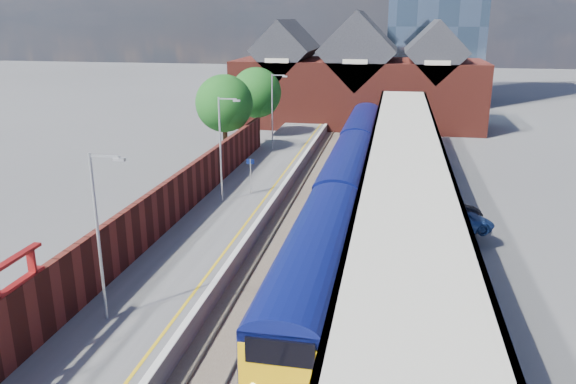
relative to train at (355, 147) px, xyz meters
name	(u,v)px	position (x,y,z in m)	size (l,w,h in m)	color
ground	(331,186)	(-1.49, -5.40, -2.12)	(240.00, 240.00, 0.00)	#5B5B5E
ballast_bed	(312,231)	(-1.49, -15.40, -2.09)	(6.00, 76.00, 0.06)	#473D33
rails	(312,229)	(-1.49, -15.40, -2.00)	(4.51, 76.00, 0.14)	slate
left_platform	(228,218)	(-6.99, -15.40, -1.62)	(5.00, 76.00, 1.00)	#565659
right_platform	(410,230)	(4.51, -15.40, -1.62)	(6.00, 76.00, 1.00)	#565659
coping_left	(264,213)	(-4.64, -15.40, -1.10)	(0.30, 76.00, 0.05)	silver
coping_right	(363,219)	(1.66, -15.40, -1.10)	(0.30, 76.00, 0.05)	silver
yellow_line	(254,212)	(-5.24, -15.40, -1.12)	(0.14, 76.00, 0.01)	yellow
train	(355,147)	(0.00, 0.00, 0.00)	(2.91, 65.92, 3.45)	#0C1356
canopy	(406,147)	(3.99, -13.45, 3.13)	(4.50, 52.00, 4.48)	#0E1056
lamp_post_b	(101,228)	(-7.86, -29.40, 2.87)	(1.48, 0.18, 7.00)	#A5A8AA
lamp_post_c	(222,143)	(-7.86, -13.40, 2.87)	(1.48, 0.18, 7.00)	#A5A8AA
lamp_post_d	(274,107)	(-7.86, 2.60, 2.87)	(1.48, 0.18, 7.00)	#A5A8AA
platform_sign	(251,170)	(-6.49, -11.40, 0.57)	(0.55, 0.08, 2.50)	#A5A8AA
brick_wall	(146,221)	(-9.59, -21.86, 0.33)	(0.35, 50.00, 3.86)	#5B1F18
station_building	(358,81)	(-1.49, 22.60, 3.33)	(30.00, 12.12, 13.78)	#5B1F18
tree_near	(226,105)	(-11.84, 0.51, 3.23)	(5.20, 5.20, 8.10)	#382314
tree_far	(257,94)	(-10.84, 8.51, 3.23)	(5.20, 5.20, 8.10)	#382314
parked_car_silver	(433,301)	(5.20, -26.75, -0.39)	(1.54, 4.42, 1.46)	#BBBAC0
parked_car_dark	(445,207)	(6.60, -14.08, -0.46)	(1.85, 4.54, 1.32)	black
parked_car_blue	(455,221)	(7.01, -16.44, -0.50)	(2.05, 4.46, 1.24)	navy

